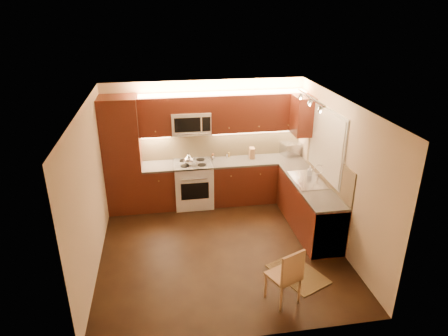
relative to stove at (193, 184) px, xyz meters
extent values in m
cube|color=black|center=(0.30, -1.68, -0.46)|extent=(4.00, 4.00, 0.01)
cube|color=beige|center=(0.30, -1.68, 2.04)|extent=(4.00, 4.00, 0.01)
cube|color=beige|center=(0.30, 0.32, 0.79)|extent=(4.00, 0.01, 2.50)
cube|color=beige|center=(0.30, -3.67, 0.79)|extent=(4.00, 0.01, 2.50)
cube|color=beige|center=(-1.70, -1.68, 0.79)|extent=(0.01, 4.00, 2.50)
cube|color=beige|center=(2.30, -1.68, 0.79)|extent=(0.01, 4.00, 2.50)
cube|color=#48190F|center=(-1.35, 0.02, 0.69)|extent=(0.70, 0.60, 2.30)
cube|color=#48190F|center=(-0.69, 0.02, -0.03)|extent=(0.62, 0.60, 0.86)
cube|color=#353230|center=(-0.69, 0.02, 0.42)|extent=(0.62, 0.60, 0.04)
cube|color=#48190F|center=(1.34, 0.02, -0.03)|extent=(1.92, 0.60, 0.86)
cube|color=#353230|center=(1.34, 0.02, 0.42)|extent=(1.92, 0.60, 0.04)
cube|color=#48190F|center=(2.00, -1.28, -0.03)|extent=(0.60, 2.00, 0.86)
cube|color=#353230|center=(2.00, -1.28, 0.42)|extent=(0.60, 2.00, 0.04)
cube|color=silver|center=(2.00, -1.98, -0.03)|extent=(0.58, 0.60, 0.84)
cube|color=tan|center=(0.65, 0.31, 0.74)|extent=(3.30, 0.02, 0.60)
cube|color=tan|center=(2.29, -1.28, 0.74)|extent=(0.02, 2.00, 0.60)
cube|color=#48190F|center=(-0.69, 0.15, 1.42)|extent=(0.62, 0.35, 0.75)
cube|color=#48190F|center=(1.34, 0.15, 1.42)|extent=(1.92, 0.35, 0.75)
cube|color=#48190F|center=(0.00, 0.15, 1.63)|extent=(0.76, 0.35, 0.31)
cube|color=#48190F|center=(2.12, -0.28, 1.42)|extent=(0.35, 0.50, 0.75)
cube|color=silver|center=(2.29, -1.12, 1.14)|extent=(0.03, 1.44, 1.24)
cube|color=silver|center=(2.27, -1.12, 1.14)|extent=(0.02, 1.36, 1.16)
cube|color=silver|center=(1.85, -1.27, 2.00)|extent=(0.04, 1.20, 0.03)
cube|color=silver|center=(2.13, 0.19, 0.57)|extent=(0.50, 0.41, 0.27)
cube|color=#9F7648|center=(1.24, 0.12, 0.55)|extent=(0.11, 0.17, 0.22)
cylinder|color=silver|center=(0.73, 0.20, 0.49)|extent=(0.06, 0.06, 0.09)
cylinder|color=brown|center=(0.44, 0.22, 0.49)|extent=(0.05, 0.05, 0.10)
cylinder|color=silver|center=(0.44, 0.15, 0.48)|extent=(0.05, 0.05, 0.09)
cylinder|color=#A57D31|center=(0.78, 0.26, 0.49)|extent=(0.05, 0.05, 0.09)
imported|color=white|center=(2.09, -0.95, 0.54)|extent=(0.12, 0.12, 0.20)
cube|color=black|center=(1.38, -2.58, -0.45)|extent=(0.91, 1.06, 0.01)
camera|label=1|loc=(-0.57, -7.36, 3.47)|focal=31.89mm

